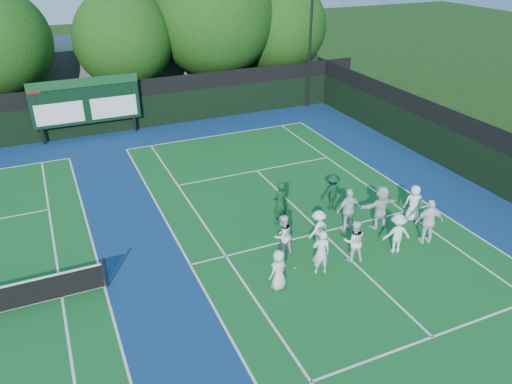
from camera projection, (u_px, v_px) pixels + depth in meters
name	position (u px, v px, depth m)	size (l,w,h in m)	color
ground	(335.00, 245.00, 19.15)	(120.00, 120.00, 0.00)	#15340E
court_apron	(176.00, 268.00, 17.81)	(34.00, 32.00, 0.01)	navy
near_court	(322.00, 232.00, 19.96)	(11.05, 23.85, 0.01)	#125721
back_fence	(105.00, 111.00, 29.36)	(34.00, 0.08, 3.00)	black
divider_fence_right	(496.00, 164.00, 22.58)	(0.08, 32.00, 3.00)	black
scoreboard	(86.00, 101.00, 28.28)	(6.00, 0.21, 3.55)	black
clubhouse	(142.00, 65.00, 37.00)	(18.00, 6.00, 4.00)	slate
light_pole_right	(312.00, 11.00, 31.70)	(1.20, 0.30, 10.12)	black
tree_b	(0.00, 45.00, 28.88)	(6.24, 6.24, 8.18)	black
tree_c	(126.00, 41.00, 31.61)	(6.21, 6.21, 7.85)	black
tree_d	(215.00, 19.00, 33.34)	(8.09, 8.09, 9.84)	black
tree_e	(280.00, 28.00, 35.50)	(6.72, 6.72, 8.20)	black
tennis_ball_0	(295.00, 268.00, 17.77)	(0.07, 0.07, 0.07)	#BBC517
tennis_ball_1	(294.00, 206.00, 21.86)	(0.07, 0.07, 0.07)	#BBC517
tennis_ball_3	(283.00, 259.00, 18.30)	(0.07, 0.07, 0.07)	#BBC517
tennis_ball_4	(299.00, 211.00, 21.43)	(0.07, 0.07, 0.07)	#BBC517
tennis_ball_5	(357.00, 225.00, 20.41)	(0.07, 0.07, 0.07)	#BBC517
player_front_0	(279.00, 270.00, 16.53)	(0.72, 0.47, 1.46)	silver
player_front_1	(321.00, 252.00, 17.21)	(0.62, 0.41, 1.71)	white
player_front_2	(354.00, 241.00, 17.91)	(0.79, 0.62, 1.63)	white
player_front_3	(397.00, 233.00, 18.42)	(1.02, 0.59, 1.58)	white
player_front_4	(429.00, 222.00, 18.91)	(1.08, 0.45, 1.84)	white
player_back_0	(283.00, 235.00, 18.24)	(0.80, 0.62, 1.65)	white
player_back_1	(318.00, 228.00, 18.82)	(0.96, 0.55, 1.49)	white
player_back_2	(349.00, 210.00, 19.74)	(1.07, 0.44, 1.82)	silver
player_back_3	(381.00, 207.00, 19.93)	(1.70, 0.54, 1.84)	silver
player_back_4	(414.00, 203.00, 20.51)	(0.77, 0.50, 1.57)	white
coach_left	(280.00, 203.00, 20.18)	(0.68, 0.45, 1.88)	#103D1D
coach_right	(332.00, 192.00, 21.35)	(1.06, 0.61, 1.64)	#0E331C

